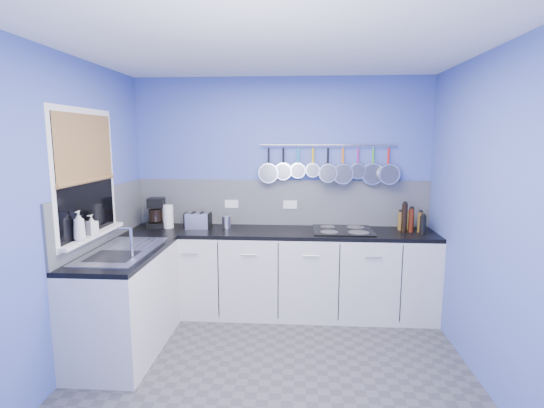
# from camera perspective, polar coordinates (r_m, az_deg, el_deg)

# --- Properties ---
(floor) EXTENTS (3.20, 3.00, 0.02)m
(floor) POSITION_cam_1_polar(r_m,az_deg,el_deg) (3.58, -0.03, -22.38)
(floor) COLOR #47474C
(floor) RESTS_ON ground
(ceiling) EXTENTS (3.20, 3.00, 0.02)m
(ceiling) POSITION_cam_1_polar(r_m,az_deg,el_deg) (3.12, -0.04, 21.13)
(ceiling) COLOR white
(ceiling) RESTS_ON ground
(wall_back) EXTENTS (3.20, 0.02, 2.50)m
(wall_back) POSITION_cam_1_polar(r_m,az_deg,el_deg) (4.60, 1.27, 1.48)
(wall_back) COLOR #495BB6
(wall_back) RESTS_ON ground
(wall_front) EXTENTS (3.20, 0.02, 2.50)m
(wall_front) POSITION_cam_1_polar(r_m,az_deg,el_deg) (1.67, -3.74, -12.31)
(wall_front) COLOR #495BB6
(wall_front) RESTS_ON ground
(wall_left) EXTENTS (0.02, 3.00, 2.50)m
(wall_left) POSITION_cam_1_polar(r_m,az_deg,el_deg) (3.60, -26.53, -1.60)
(wall_left) COLOR #495BB6
(wall_left) RESTS_ON ground
(wall_right) EXTENTS (0.02, 3.00, 2.50)m
(wall_right) POSITION_cam_1_polar(r_m,az_deg,el_deg) (3.41, 28.12, -2.28)
(wall_right) COLOR #495BB6
(wall_right) RESTS_ON ground
(backsplash_back) EXTENTS (3.20, 0.02, 0.50)m
(backsplash_back) POSITION_cam_1_polar(r_m,az_deg,el_deg) (4.59, 1.26, 0.21)
(backsplash_back) COLOR gray
(backsplash_back) RESTS_ON wall_back
(backsplash_left) EXTENTS (0.02, 1.80, 0.50)m
(backsplash_left) POSITION_cam_1_polar(r_m,az_deg,el_deg) (4.13, -21.98, -1.47)
(backsplash_left) COLOR gray
(backsplash_left) RESTS_ON wall_left
(cabinet_run_back) EXTENTS (3.20, 0.60, 0.86)m
(cabinet_run_back) POSITION_cam_1_polar(r_m,az_deg,el_deg) (4.48, 1.05, -9.49)
(cabinet_run_back) COLOR silver
(cabinet_run_back) RESTS_ON ground
(worktop_back) EXTENTS (3.20, 0.60, 0.04)m
(worktop_back) POSITION_cam_1_polar(r_m,az_deg,el_deg) (4.36, 1.07, -3.88)
(worktop_back) COLOR black
(worktop_back) RESTS_ON cabinet_run_back
(cabinet_run_left) EXTENTS (0.60, 1.20, 0.86)m
(cabinet_run_left) POSITION_cam_1_polar(r_m,az_deg,el_deg) (3.94, -19.42, -12.71)
(cabinet_run_left) COLOR silver
(cabinet_run_left) RESTS_ON ground
(worktop_left) EXTENTS (0.60, 1.20, 0.04)m
(worktop_left) POSITION_cam_1_polar(r_m,az_deg,el_deg) (3.80, -19.78, -6.38)
(worktop_left) COLOR black
(worktop_left) RESTS_ON cabinet_run_left
(window_frame) EXTENTS (0.01, 1.00, 1.10)m
(window_frame) POSITION_cam_1_polar(r_m,az_deg,el_deg) (3.81, -24.12, 3.65)
(window_frame) COLOR white
(window_frame) RESTS_ON wall_left
(window_glass) EXTENTS (0.01, 0.90, 1.00)m
(window_glass) POSITION_cam_1_polar(r_m,az_deg,el_deg) (3.80, -24.05, 3.65)
(window_glass) COLOR black
(window_glass) RESTS_ON wall_left
(bamboo_blind) EXTENTS (0.01, 0.90, 0.55)m
(bamboo_blind) POSITION_cam_1_polar(r_m,az_deg,el_deg) (3.79, -24.16, 7.04)
(bamboo_blind) COLOR olive
(bamboo_blind) RESTS_ON wall_left
(window_sill) EXTENTS (0.10, 0.98, 0.03)m
(window_sill) POSITION_cam_1_polar(r_m,az_deg,el_deg) (3.87, -23.30, -3.95)
(window_sill) COLOR white
(window_sill) RESTS_ON wall_left
(sink_unit) EXTENTS (0.50, 0.95, 0.01)m
(sink_unit) POSITION_cam_1_polar(r_m,az_deg,el_deg) (3.79, -19.80, -6.03)
(sink_unit) COLOR silver
(sink_unit) RESTS_ON worktop_left
(mixer_tap) EXTENTS (0.12, 0.08, 0.26)m
(mixer_tap) POSITION_cam_1_polar(r_m,az_deg,el_deg) (3.54, -18.69, -4.93)
(mixer_tap) COLOR silver
(mixer_tap) RESTS_ON worktop_left
(socket_left) EXTENTS (0.15, 0.01, 0.09)m
(socket_left) POSITION_cam_1_polar(r_m,az_deg,el_deg) (4.64, -5.55, 0.01)
(socket_left) COLOR white
(socket_left) RESTS_ON backsplash_back
(socket_right) EXTENTS (0.15, 0.01, 0.09)m
(socket_right) POSITION_cam_1_polar(r_m,az_deg,el_deg) (4.58, 2.50, -0.08)
(socket_right) COLOR white
(socket_right) RESTS_ON backsplash_back
(pot_rail) EXTENTS (1.45, 0.02, 0.02)m
(pot_rail) POSITION_cam_1_polar(r_m,az_deg,el_deg) (4.51, 7.69, 8.00)
(pot_rail) COLOR silver
(pot_rail) RESTS_ON wall_back
(soap_bottle_a) EXTENTS (0.10, 0.10, 0.24)m
(soap_bottle_a) POSITION_cam_1_polar(r_m,az_deg,el_deg) (3.63, -24.89, -2.72)
(soap_bottle_a) COLOR white
(soap_bottle_a) RESTS_ON window_sill
(soap_bottle_b) EXTENTS (0.10, 0.10, 0.17)m
(soap_bottle_b) POSITION_cam_1_polar(r_m,az_deg,el_deg) (3.80, -23.45, -2.63)
(soap_bottle_b) COLOR white
(soap_bottle_b) RESTS_ON window_sill
(paper_towel) EXTENTS (0.14, 0.14, 0.25)m
(paper_towel) POSITION_cam_1_polar(r_m,az_deg,el_deg) (4.59, -14.02, -1.67)
(paper_towel) COLOR white
(paper_towel) RESTS_ON worktop_back
(coffee_maker) EXTENTS (0.20, 0.22, 0.32)m
(coffee_maker) POSITION_cam_1_polar(r_m,az_deg,el_deg) (4.63, -15.59, -1.19)
(coffee_maker) COLOR black
(coffee_maker) RESTS_ON worktop_back
(toaster) EXTENTS (0.27, 0.17, 0.17)m
(toaster) POSITION_cam_1_polar(r_m,az_deg,el_deg) (4.51, -10.09, -2.25)
(toaster) COLOR silver
(toaster) RESTS_ON worktop_back
(canister) EXTENTS (0.09, 0.09, 0.13)m
(canister) POSITION_cam_1_polar(r_m,az_deg,el_deg) (4.49, -6.25, -2.47)
(canister) COLOR silver
(canister) RESTS_ON worktop_back
(hob) EXTENTS (0.61, 0.54, 0.01)m
(hob) POSITION_cam_1_polar(r_m,az_deg,el_deg) (4.41, 9.66, -3.53)
(hob) COLOR black
(hob) RESTS_ON worktop_back
(pan_0) EXTENTS (0.22, 0.07, 0.41)m
(pan_0) POSITION_cam_1_polar(r_m,az_deg,el_deg) (4.51, -0.47, 5.49)
(pan_0) COLOR silver
(pan_0) RESTS_ON pot_rail
(pan_1) EXTENTS (0.18, 0.06, 0.37)m
(pan_1) POSITION_cam_1_polar(r_m,az_deg,el_deg) (4.50, 1.55, 5.69)
(pan_1) COLOR silver
(pan_1) RESTS_ON pot_rail
(pan_2) EXTENTS (0.16, 0.06, 0.35)m
(pan_2) POSITION_cam_1_polar(r_m,az_deg,el_deg) (4.49, 3.59, 5.80)
(pan_2) COLOR silver
(pan_2) RESTS_ON pot_rail
(pan_3) EXTENTS (0.15, 0.07, 0.34)m
(pan_3) POSITION_cam_1_polar(r_m,az_deg,el_deg) (4.50, 5.62, 5.86)
(pan_3) COLOR silver
(pan_3) RESTS_ON pot_rail
(pan_4) EXTENTS (0.20, 0.12, 0.39)m
(pan_4) POSITION_cam_1_polar(r_m,az_deg,el_deg) (4.50, 7.64, 5.50)
(pan_4) COLOR silver
(pan_4) RESTS_ON pot_rail
(pan_5) EXTENTS (0.22, 0.09, 0.41)m
(pan_5) POSITION_cam_1_polar(r_m,az_deg,el_deg) (4.52, 9.66, 5.34)
(pan_5) COLOR silver
(pan_5) RESTS_ON pot_rail
(pan_6) EXTENTS (0.17, 0.06, 0.36)m
(pan_6) POSITION_cam_1_polar(r_m,az_deg,el_deg) (4.53, 11.67, 5.64)
(pan_6) COLOR silver
(pan_6) RESTS_ON pot_rail
(pan_7) EXTENTS (0.23, 0.05, 0.42)m
(pan_7) POSITION_cam_1_polar(r_m,az_deg,el_deg) (4.56, 13.65, 5.20)
(pan_7) COLOR silver
(pan_7) RESTS_ON pot_rail
(pan_8) EXTENTS (0.22, 0.12, 0.41)m
(pan_8) POSITION_cam_1_polar(r_m,az_deg,el_deg) (4.59, 15.61, 5.20)
(pan_8) COLOR silver
(pan_8) RESTS_ON pot_rail
(condiment_0) EXTENTS (0.06, 0.06, 0.11)m
(condiment_0) POSITION_cam_1_polar(r_m,az_deg,el_deg) (4.61, 19.62, -2.77)
(condiment_0) COLOR #3F721E
(condiment_0) RESTS_ON worktop_back
(condiment_1) EXTENTS (0.07, 0.07, 0.20)m
(condiment_1) POSITION_cam_1_polar(r_m,az_deg,el_deg) (4.60, 18.45, -2.15)
(condiment_1) COLOR olive
(condiment_1) RESTS_ON worktop_back
(condiment_2) EXTENTS (0.05, 0.05, 0.19)m
(condiment_2) POSITION_cam_1_polar(r_m,az_deg,el_deg) (4.57, 17.16, -2.20)
(condiment_2) COLOR brown
(condiment_2) RESTS_ON worktop_back
(condiment_3) EXTENTS (0.06, 0.06, 0.21)m
(condiment_3) POSITION_cam_1_polar(r_m,az_deg,el_deg) (4.52, 19.63, -2.37)
(condiment_3) COLOR brown
(condiment_3) RESTS_ON worktop_back
(condiment_4) EXTENTS (0.05, 0.05, 0.24)m
(condiment_4) POSITION_cam_1_polar(r_m,az_deg,el_deg) (4.50, 18.50, -2.12)
(condiment_4) COLOR #4C190C
(condiment_4) RESTS_ON worktop_back
(condiment_5) EXTENTS (0.06, 0.06, 0.30)m
(condiment_5) POSITION_cam_1_polar(r_m,az_deg,el_deg) (4.45, 17.66, -1.83)
(condiment_5) COLOR black
(condiment_5) RESTS_ON worktop_back
(condiment_6) EXTENTS (0.06, 0.06, 0.19)m
(condiment_6) POSITION_cam_1_polar(r_m,az_deg,el_deg) (4.43, 19.93, -2.74)
(condiment_6) COLOR black
(condiment_6) RESTS_ON worktop_back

